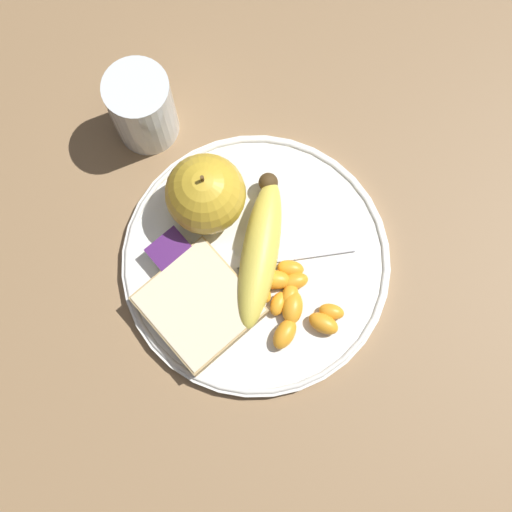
% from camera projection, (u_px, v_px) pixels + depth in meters
% --- Properties ---
extents(ground_plane, '(3.00, 3.00, 0.00)m').
position_uv_depth(ground_plane, '(256.00, 263.00, 0.75)').
color(ground_plane, olive).
extents(plate, '(0.28, 0.28, 0.01)m').
position_uv_depth(plate, '(256.00, 261.00, 0.75)').
color(plate, silver).
rests_on(plate, ground_plane).
extents(juice_glass, '(0.07, 0.07, 0.10)m').
position_uv_depth(juice_glass, '(143.00, 109.00, 0.75)').
color(juice_glass, silver).
rests_on(juice_glass, ground_plane).
extents(apple, '(0.08, 0.08, 0.09)m').
position_uv_depth(apple, '(204.00, 195.00, 0.72)').
color(apple, gold).
rests_on(apple, plate).
extents(banana, '(0.13, 0.15, 0.04)m').
position_uv_depth(banana, '(257.00, 247.00, 0.73)').
color(banana, '#E0CC4C').
rests_on(banana, plate).
extents(bread_slice, '(0.10, 0.10, 0.02)m').
position_uv_depth(bread_slice, '(196.00, 302.00, 0.72)').
color(bread_slice, tan).
rests_on(bread_slice, plate).
extents(fork, '(0.11, 0.16, 0.00)m').
position_uv_depth(fork, '(254.00, 260.00, 0.74)').
color(fork, silver).
rests_on(fork, plate).
extents(jam_packet, '(0.05, 0.04, 0.02)m').
position_uv_depth(jam_packet, '(175.00, 257.00, 0.73)').
color(jam_packet, white).
rests_on(jam_packet, plate).
extents(orange_segment_0, '(0.03, 0.03, 0.01)m').
position_uv_depth(orange_segment_0, '(278.00, 304.00, 0.72)').
color(orange_segment_0, orange).
rests_on(orange_segment_0, plate).
extents(orange_segment_1, '(0.03, 0.04, 0.02)m').
position_uv_depth(orange_segment_1, '(285.00, 334.00, 0.72)').
color(orange_segment_1, orange).
rests_on(orange_segment_1, plate).
extents(orange_segment_2, '(0.03, 0.03, 0.01)m').
position_uv_depth(orange_segment_2, '(332.00, 311.00, 0.72)').
color(orange_segment_2, orange).
rests_on(orange_segment_2, plate).
extents(orange_segment_3, '(0.04, 0.04, 0.02)m').
position_uv_depth(orange_segment_3, '(293.00, 308.00, 0.72)').
color(orange_segment_3, orange).
rests_on(orange_segment_3, plate).
extents(orange_segment_4, '(0.03, 0.03, 0.02)m').
position_uv_depth(orange_segment_4, '(290.00, 268.00, 0.73)').
color(orange_segment_4, orange).
rests_on(orange_segment_4, plate).
extents(orange_segment_5, '(0.04, 0.04, 0.02)m').
position_uv_depth(orange_segment_5, '(278.00, 277.00, 0.73)').
color(orange_segment_5, orange).
rests_on(orange_segment_5, plate).
extents(orange_segment_6, '(0.04, 0.03, 0.02)m').
position_uv_depth(orange_segment_6, '(324.00, 323.00, 0.72)').
color(orange_segment_6, orange).
rests_on(orange_segment_6, plate).
extents(orange_segment_7, '(0.03, 0.03, 0.02)m').
position_uv_depth(orange_segment_7, '(294.00, 294.00, 0.73)').
color(orange_segment_7, orange).
rests_on(orange_segment_7, plate).
extents(orange_segment_8, '(0.03, 0.03, 0.02)m').
position_uv_depth(orange_segment_8, '(295.00, 281.00, 0.73)').
color(orange_segment_8, orange).
rests_on(orange_segment_8, plate).
extents(orange_segment_9, '(0.03, 0.02, 0.02)m').
position_uv_depth(orange_segment_9, '(260.00, 290.00, 0.73)').
color(orange_segment_9, orange).
rests_on(orange_segment_9, plate).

